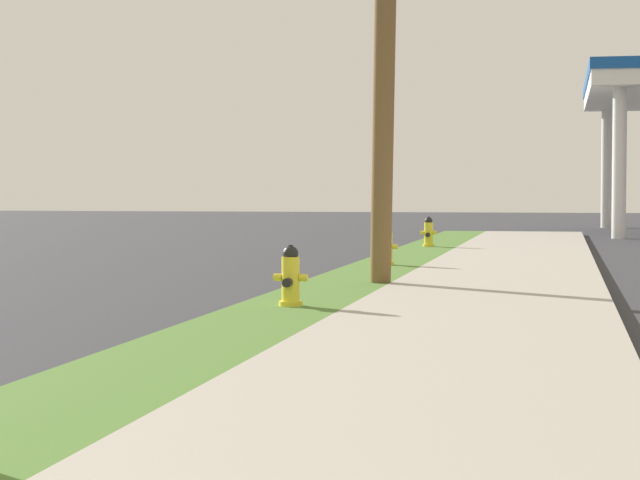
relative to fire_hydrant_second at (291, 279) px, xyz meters
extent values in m
cylinder|color=yellow|center=(0.00, 0.01, -0.30)|extent=(0.29, 0.29, 0.06)
cylinder|color=yellow|center=(0.00, 0.01, -0.03)|extent=(0.22, 0.22, 0.60)
sphere|color=black|center=(0.00, 0.01, 0.31)|extent=(0.19, 0.19, 0.19)
cylinder|color=black|center=(0.00, 0.01, 0.39)|extent=(0.06, 0.06, 0.05)
cylinder|color=yellow|center=(-0.16, 0.01, 0.02)|extent=(0.10, 0.09, 0.09)
cylinder|color=yellow|center=(0.16, 0.01, 0.02)|extent=(0.10, 0.09, 0.09)
cylinder|color=black|center=(0.00, -0.16, -0.03)|extent=(0.11, 0.12, 0.11)
cylinder|color=yellow|center=(0.00, 8.12, -0.30)|extent=(0.29, 0.29, 0.06)
cylinder|color=yellow|center=(0.00, 8.12, -0.03)|extent=(0.22, 0.22, 0.60)
sphere|color=black|center=(0.00, 8.12, 0.31)|extent=(0.19, 0.19, 0.19)
cylinder|color=black|center=(0.00, 8.12, 0.39)|extent=(0.06, 0.06, 0.05)
cylinder|color=yellow|center=(-0.16, 8.12, 0.02)|extent=(0.10, 0.09, 0.09)
cylinder|color=yellow|center=(0.16, 8.12, 0.02)|extent=(0.10, 0.09, 0.09)
cylinder|color=black|center=(0.00, 7.95, -0.03)|extent=(0.11, 0.12, 0.11)
cylinder|color=yellow|center=(-0.02, 15.50, -0.30)|extent=(0.29, 0.29, 0.06)
cylinder|color=yellow|center=(-0.02, 15.50, -0.03)|extent=(0.22, 0.22, 0.60)
sphere|color=black|center=(-0.02, 15.50, 0.31)|extent=(0.19, 0.19, 0.19)
cylinder|color=black|center=(-0.02, 15.50, 0.39)|extent=(0.06, 0.06, 0.05)
cylinder|color=yellow|center=(-0.18, 15.50, 0.02)|extent=(0.10, 0.09, 0.09)
cylinder|color=yellow|center=(0.14, 15.50, 0.02)|extent=(0.10, 0.09, 0.09)
cylinder|color=black|center=(-0.02, 15.33, -0.03)|extent=(0.11, 0.12, 0.11)
cylinder|color=silver|center=(4.97, 24.39, 1.92)|extent=(0.44, 0.44, 4.74)
cylinder|color=silver|center=(4.97, 35.26, 1.92)|extent=(0.44, 0.44, 4.74)
camera|label=1|loc=(3.23, -14.11, 1.09)|focal=67.01mm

